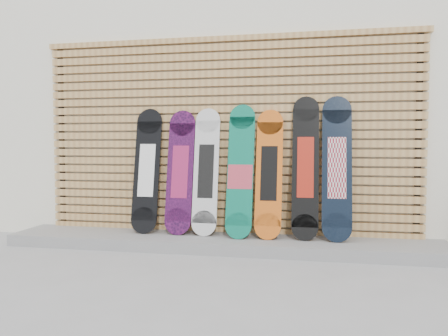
{
  "coord_description": "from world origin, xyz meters",
  "views": [
    {
      "loc": [
        0.76,
        -3.82,
        1.09
      ],
      "look_at": [
        -0.13,
        0.75,
        0.85
      ],
      "focal_mm": 35.0,
      "sensor_mm": 36.0,
      "label": 1
    }
  ],
  "objects_px": {
    "snowboard_0": "(147,170)",
    "snowboard_2": "(206,171)",
    "snowboard_3": "(240,171)",
    "snowboard_1": "(180,172)",
    "snowboard_5": "(305,167)",
    "snowboard_6": "(337,168)",
    "snowboard_4": "(269,173)"
  },
  "relations": [
    {
      "from": "snowboard_4",
      "to": "snowboard_3",
      "type": "bearing_deg",
      "value": -177.13
    },
    {
      "from": "snowboard_3",
      "to": "snowboard_2",
      "type": "bearing_deg",
      "value": 173.64
    },
    {
      "from": "snowboard_5",
      "to": "snowboard_6",
      "type": "xyz_separation_m",
      "value": [
        0.32,
        -0.01,
        -0.0
      ]
    },
    {
      "from": "snowboard_1",
      "to": "snowboard_5",
      "type": "distance_m",
      "value": 1.36
    },
    {
      "from": "snowboard_0",
      "to": "snowboard_2",
      "type": "bearing_deg",
      "value": 0.41
    },
    {
      "from": "snowboard_0",
      "to": "snowboard_5",
      "type": "relative_size",
      "value": 0.93
    },
    {
      "from": "snowboard_0",
      "to": "snowboard_6",
      "type": "xyz_separation_m",
      "value": [
        2.06,
        -0.02,
        0.05
      ]
    },
    {
      "from": "snowboard_4",
      "to": "snowboard_6",
      "type": "height_order",
      "value": "snowboard_6"
    },
    {
      "from": "snowboard_4",
      "to": "snowboard_2",
      "type": "bearing_deg",
      "value": 177.69
    },
    {
      "from": "snowboard_0",
      "to": "snowboard_1",
      "type": "bearing_deg",
      "value": 0.37
    },
    {
      "from": "snowboard_1",
      "to": "snowboard_2",
      "type": "height_order",
      "value": "snowboard_2"
    },
    {
      "from": "snowboard_0",
      "to": "snowboard_5",
      "type": "height_order",
      "value": "snowboard_5"
    },
    {
      "from": "snowboard_0",
      "to": "snowboard_1",
      "type": "distance_m",
      "value": 0.39
    },
    {
      "from": "snowboard_2",
      "to": "snowboard_5",
      "type": "distance_m",
      "value": 1.07
    },
    {
      "from": "snowboard_0",
      "to": "snowboard_4",
      "type": "height_order",
      "value": "snowboard_0"
    },
    {
      "from": "snowboard_2",
      "to": "snowboard_0",
      "type": "bearing_deg",
      "value": -179.59
    },
    {
      "from": "snowboard_0",
      "to": "snowboard_6",
      "type": "height_order",
      "value": "snowboard_6"
    },
    {
      "from": "snowboard_0",
      "to": "snowboard_6",
      "type": "bearing_deg",
      "value": -0.51
    },
    {
      "from": "snowboard_3",
      "to": "snowboard_1",
      "type": "bearing_deg",
      "value": 176.58
    },
    {
      "from": "snowboard_5",
      "to": "snowboard_1",
      "type": "bearing_deg",
      "value": 179.47
    },
    {
      "from": "snowboard_0",
      "to": "snowboard_2",
      "type": "distance_m",
      "value": 0.68
    },
    {
      "from": "snowboard_0",
      "to": "snowboard_1",
      "type": "xyz_separation_m",
      "value": [
        0.39,
        0.0,
        -0.01
      ]
    },
    {
      "from": "snowboard_4",
      "to": "snowboard_6",
      "type": "relative_size",
      "value": 0.91
    },
    {
      "from": "snowboard_1",
      "to": "snowboard_4",
      "type": "relative_size",
      "value": 1.0
    },
    {
      "from": "snowboard_1",
      "to": "snowboard_6",
      "type": "distance_m",
      "value": 1.68
    },
    {
      "from": "snowboard_1",
      "to": "snowboard_6",
      "type": "height_order",
      "value": "snowboard_6"
    },
    {
      "from": "snowboard_3",
      "to": "snowboard_5",
      "type": "relative_size",
      "value": 0.95
    },
    {
      "from": "snowboard_6",
      "to": "snowboard_0",
      "type": "bearing_deg",
      "value": 179.49
    },
    {
      "from": "snowboard_1",
      "to": "snowboard_5",
      "type": "relative_size",
      "value": 0.91
    },
    {
      "from": "snowboard_1",
      "to": "snowboard_4",
      "type": "bearing_deg",
      "value": -1.48
    },
    {
      "from": "snowboard_1",
      "to": "snowboard_2",
      "type": "bearing_deg",
      "value": 0.46
    },
    {
      "from": "snowboard_0",
      "to": "snowboard_1",
      "type": "height_order",
      "value": "snowboard_0"
    }
  ]
}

